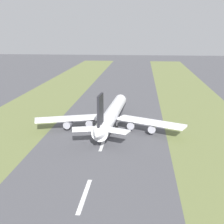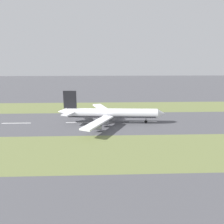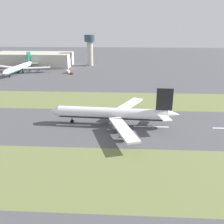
# 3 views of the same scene
# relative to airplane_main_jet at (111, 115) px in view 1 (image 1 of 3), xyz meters

# --- Properties ---
(ground_plane) EXTENTS (800.00, 800.00, 0.00)m
(ground_plane) POSITION_rel_airplane_main_jet_xyz_m (-1.41, 0.83, -6.02)
(ground_plane) COLOR #4C4C51
(grass_median_west) EXTENTS (40.00, 600.00, 0.01)m
(grass_median_west) POSITION_rel_airplane_main_jet_xyz_m (-46.41, 0.83, -6.02)
(grass_median_west) COLOR olive
(grass_median_west) RESTS_ON ground
(grass_median_east) EXTENTS (40.00, 600.00, 0.01)m
(grass_median_east) POSITION_rel_airplane_main_jet_xyz_m (43.59, 0.83, -6.02)
(grass_median_east) COLOR olive
(grass_median_east) RESTS_ON ground
(centreline_dash_near) EXTENTS (1.20, 18.00, 0.01)m
(centreline_dash_near) POSITION_rel_airplane_main_jet_xyz_m (-1.41, -58.10, -6.01)
(centreline_dash_near) COLOR silver
(centreline_dash_near) RESTS_ON ground
(centreline_dash_mid) EXTENTS (1.20, 18.00, 0.01)m
(centreline_dash_mid) POSITION_rel_airplane_main_jet_xyz_m (-1.41, -18.10, -6.01)
(centreline_dash_mid) COLOR silver
(centreline_dash_mid) RESTS_ON ground
(centreline_dash_far) EXTENTS (1.20, 18.00, 0.01)m
(centreline_dash_far) POSITION_rel_airplane_main_jet_xyz_m (-1.41, 21.90, -6.01)
(centreline_dash_far) COLOR silver
(centreline_dash_far) RESTS_ON ground
(airplane_main_jet) EXTENTS (64.00, 67.22, 20.20)m
(airplane_main_jet) POSITION_rel_airplane_main_jet_xyz_m (0.00, 0.00, 0.00)
(airplane_main_jet) COLOR white
(airplane_main_jet) RESTS_ON ground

